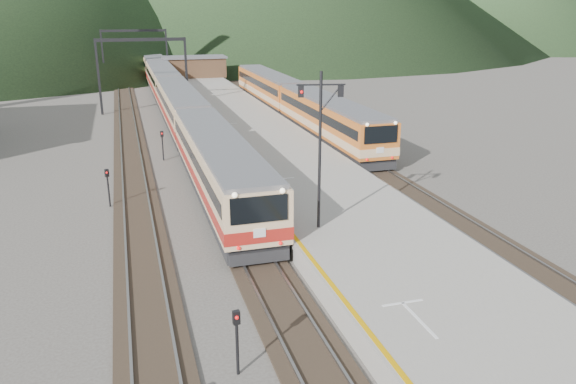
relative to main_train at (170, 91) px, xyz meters
name	(u,v)px	position (x,y,z in m)	size (l,w,h in m)	color
track_main	(188,139)	(0.00, -16.09, -2.07)	(2.60, 200.00, 0.23)	black
track_far	(130,143)	(-5.00, -16.09, -2.07)	(2.60, 200.00, 0.23)	black
track_second	(312,131)	(11.50, -16.09, -2.07)	(2.60, 200.00, 0.23)	black
platform	(256,135)	(5.60, -18.09, -1.64)	(8.00, 100.00, 1.00)	gray
gantry_near	(142,61)	(-2.85, -1.09, 3.45)	(9.55, 0.25, 8.00)	black
gantry_far	(135,46)	(-2.85, 23.91, 3.45)	(9.55, 0.25, 8.00)	black
station_shed	(195,66)	(5.60, 21.91, 0.43)	(9.40, 4.40, 3.10)	#4E3421
main_train	(170,91)	(0.00, 0.00, 0.00)	(3.12, 85.48, 3.81)	tan
second_train	(294,100)	(11.50, -10.17, -0.07)	(3.00, 40.84, 3.66)	#C56322
signal_mast	(320,136)	(3.32, -41.11, 3.37)	(2.17, 0.59, 7.43)	black
short_signal_a	(237,334)	(-2.46, -49.91, -0.67)	(0.24, 0.18, 2.27)	black
short_signal_b	(162,142)	(-2.65, -22.55, -0.67)	(0.24, 0.18, 2.27)	black
short_signal_c	(108,183)	(-6.49, -32.27, -0.67)	(0.27, 0.24, 2.27)	black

